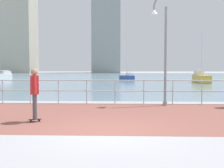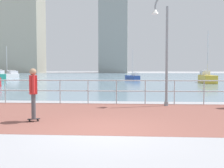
# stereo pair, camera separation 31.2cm
# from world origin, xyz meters

# --- Properties ---
(ground) EXTENTS (220.00, 220.00, 0.00)m
(ground) POSITION_xyz_m (0.00, 40.00, 0.00)
(ground) COLOR #9E9EA3
(brick_paving) EXTENTS (28.00, 6.48, 0.01)m
(brick_paving) POSITION_xyz_m (0.00, 2.65, 0.00)
(brick_paving) COLOR brown
(brick_paving) RESTS_ON ground
(harbor_water) EXTENTS (180.00, 88.00, 0.00)m
(harbor_water) POSITION_xyz_m (0.00, 50.89, 0.00)
(harbor_water) COLOR #6B899E
(harbor_water) RESTS_ON ground
(waterfront_railing) EXTENTS (25.25, 0.06, 1.17)m
(waterfront_railing) POSITION_xyz_m (-0.00, 5.89, 0.81)
(waterfront_railing) COLOR #B2BCC1
(waterfront_railing) RESTS_ON ground
(lamppost) EXTENTS (0.81, 0.38, 5.14)m
(lamppost) POSITION_xyz_m (2.18, 5.32, 2.84)
(lamppost) COLOR gray
(lamppost) RESTS_ON ground
(skateboarder) EXTENTS (0.41, 0.54, 1.73)m
(skateboarder) POSITION_xyz_m (-2.46, 1.18, 1.04)
(skateboarder) COLOR black
(skateboarder) RESTS_ON ground
(sailboat_red) EXTENTS (3.25, 3.85, 5.46)m
(sailboat_red) POSITION_xyz_m (-20.10, 38.08, 0.52)
(sailboat_red) COLOR white
(sailboat_red) RESTS_ON ground
(sailboat_ivory) EXTENTS (2.24, 3.35, 4.53)m
(sailboat_ivory) POSITION_xyz_m (1.04, 32.82, 0.43)
(sailboat_ivory) COLOR #284799
(sailboat_ivory) RESTS_ON ground
(sailboat_yellow) EXTENTS (1.55, 4.42, 6.12)m
(sailboat_yellow) POSITION_xyz_m (9.77, 25.89, 0.58)
(sailboat_yellow) COLOR gold
(sailboat_yellow) RESTS_ON ground
(tower_brick) EXTENTS (15.99, 11.45, 45.90)m
(tower_brick) POSITION_xyz_m (-41.85, 98.63, 22.12)
(tower_brick) COLOR #B2AD99
(tower_brick) RESTS_ON ground
(tower_slate) EXTENTS (10.82, 16.25, 42.54)m
(tower_slate) POSITION_xyz_m (-5.80, 103.04, 20.44)
(tower_slate) COLOR #939993
(tower_slate) RESTS_ON ground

